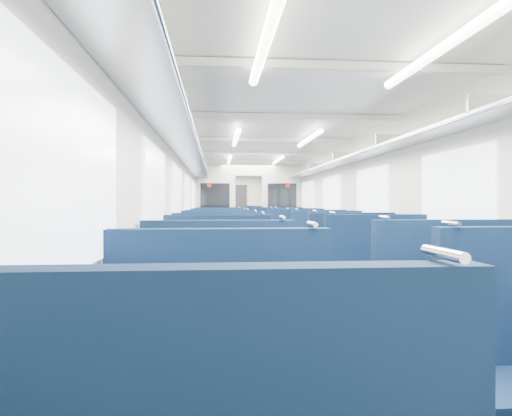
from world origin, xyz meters
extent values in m
cube|color=black|center=(0.00, 0.00, 0.00)|extent=(2.80, 18.00, 0.01)
cube|color=white|center=(0.00, 0.00, 2.35)|extent=(2.80, 18.00, 0.01)
cube|color=beige|center=(-1.40, 0.00, 1.18)|extent=(0.02, 18.00, 2.35)
cube|color=#11213A|center=(-1.39, 0.00, 0.35)|extent=(0.03, 17.90, 0.70)
cube|color=beige|center=(1.40, 0.00, 1.18)|extent=(0.02, 18.00, 2.35)
cube|color=#11213A|center=(1.39, 0.00, 0.35)|extent=(0.03, 17.90, 0.70)
cube|color=beige|center=(0.00, 9.00, 1.18)|extent=(2.80, 0.02, 2.35)
cube|color=#B2B5BA|center=(-1.22, 0.00, 1.97)|extent=(0.34, 17.40, 0.04)
cylinder|color=silver|center=(-1.04, 0.00, 1.95)|extent=(0.02, 17.40, 0.02)
cube|color=#B2B5BA|center=(-1.22, -6.00, 2.05)|extent=(0.34, 0.03, 0.14)
cube|color=#B2B5BA|center=(-1.22, -4.00, 2.05)|extent=(0.34, 0.03, 0.14)
cube|color=#B2B5BA|center=(-1.22, -2.00, 2.05)|extent=(0.34, 0.03, 0.14)
cube|color=#B2B5BA|center=(-1.22, 0.00, 2.05)|extent=(0.34, 0.03, 0.14)
cube|color=#B2B5BA|center=(-1.22, 2.00, 2.05)|extent=(0.34, 0.03, 0.14)
cube|color=#B2B5BA|center=(-1.22, 4.00, 2.05)|extent=(0.34, 0.03, 0.14)
cube|color=#B2B5BA|center=(-1.22, 6.00, 2.05)|extent=(0.34, 0.03, 0.14)
cube|color=#B2B5BA|center=(-1.22, 8.00, 2.05)|extent=(0.34, 0.03, 0.14)
cube|color=#B2B5BA|center=(1.22, 0.00, 1.97)|extent=(0.34, 17.40, 0.04)
cylinder|color=silver|center=(1.04, 0.00, 1.95)|extent=(0.02, 17.40, 0.02)
cube|color=#B2B5BA|center=(1.22, -6.00, 2.05)|extent=(0.34, 0.03, 0.14)
cube|color=#B2B5BA|center=(1.22, -4.00, 2.05)|extent=(0.34, 0.03, 0.14)
cube|color=#B2B5BA|center=(1.22, -2.00, 2.05)|extent=(0.34, 0.03, 0.14)
cube|color=#B2B5BA|center=(1.22, 0.00, 2.05)|extent=(0.34, 0.03, 0.14)
cube|color=#B2B5BA|center=(1.22, 2.00, 2.05)|extent=(0.34, 0.03, 0.14)
cube|color=#B2B5BA|center=(1.22, 4.00, 2.05)|extent=(0.34, 0.03, 0.14)
cube|color=#B2B5BA|center=(1.22, 6.00, 2.05)|extent=(0.34, 0.03, 0.14)
cube|color=#B2B5BA|center=(1.22, 8.00, 2.05)|extent=(0.34, 0.03, 0.14)
cube|color=white|center=(-1.38, -7.50, 1.42)|extent=(0.02, 1.30, 0.75)
cube|color=white|center=(-1.38, -5.20, 1.42)|extent=(0.02, 1.30, 0.75)
cube|color=white|center=(-1.38, -2.90, 1.42)|extent=(0.02, 1.30, 0.75)
cube|color=white|center=(-1.38, -0.60, 1.42)|extent=(0.02, 1.30, 0.75)
cube|color=white|center=(-1.38, 1.70, 1.42)|extent=(0.02, 1.30, 0.75)
cube|color=white|center=(-1.38, 4.50, 1.42)|extent=(0.02, 1.30, 0.75)
cube|color=white|center=(-1.38, 6.80, 1.42)|extent=(0.02, 1.30, 0.75)
cube|color=white|center=(1.38, -5.20, 1.42)|extent=(0.02, 1.30, 0.75)
cube|color=white|center=(1.38, -2.90, 1.42)|extent=(0.02, 1.30, 0.75)
cube|color=white|center=(1.38, -0.60, 1.42)|extent=(0.02, 1.30, 0.75)
cube|color=white|center=(1.38, 1.70, 1.42)|extent=(0.02, 1.30, 0.75)
cube|color=white|center=(1.38, 4.50, 1.42)|extent=(0.02, 1.30, 0.75)
cube|color=white|center=(1.38, 6.80, 1.42)|extent=(0.02, 1.30, 0.75)
cube|color=silver|center=(0.00, -6.00, 2.31)|extent=(2.70, 0.06, 0.06)
cube|color=silver|center=(0.00, -4.00, 2.31)|extent=(2.70, 0.06, 0.06)
cube|color=silver|center=(0.00, -2.00, 2.31)|extent=(2.70, 0.06, 0.06)
cube|color=silver|center=(0.00, 0.00, 2.31)|extent=(2.70, 0.06, 0.06)
cube|color=silver|center=(0.00, 2.00, 2.31)|extent=(2.70, 0.06, 0.06)
cube|color=silver|center=(0.00, 4.00, 2.31)|extent=(2.70, 0.06, 0.06)
cube|color=silver|center=(0.00, 6.00, 2.31)|extent=(2.70, 0.06, 0.06)
cube|color=silver|center=(0.00, 8.00, 2.31)|extent=(2.70, 0.06, 0.06)
cylinder|color=white|center=(-0.55, -6.50, 2.26)|extent=(0.07, 1.60, 0.07)
cylinder|color=white|center=(-0.55, -2.50, 2.26)|extent=(0.07, 1.60, 0.07)
cylinder|color=white|center=(-0.55, 1.00, 2.26)|extent=(0.07, 1.60, 0.07)
cylinder|color=white|center=(-0.55, 5.50, 2.26)|extent=(0.07, 1.60, 0.07)
cylinder|color=white|center=(0.55, -6.50, 2.26)|extent=(0.07, 1.60, 0.07)
cylinder|color=white|center=(0.55, -2.50, 2.26)|extent=(0.07, 1.60, 0.07)
cylinder|color=white|center=(0.55, 1.00, 2.26)|extent=(0.07, 1.60, 0.07)
cylinder|color=white|center=(0.55, 5.50, 2.26)|extent=(0.07, 1.60, 0.07)
cube|color=black|center=(0.00, 8.94, 1.00)|extent=(0.75, 0.06, 2.00)
cube|color=silver|center=(-0.88, 2.60, 1.18)|extent=(1.05, 0.08, 2.35)
cube|color=black|center=(-0.87, 2.55, 1.40)|extent=(0.76, 0.02, 0.80)
cylinder|color=red|center=(-1.02, 2.55, 1.75)|extent=(0.12, 0.01, 0.12)
cube|color=silver|center=(0.88, 2.60, 1.18)|extent=(1.05, 0.08, 2.35)
cube|color=black|center=(0.87, 2.55, 1.40)|extent=(0.76, 0.02, 0.80)
cylinder|color=red|center=(1.02, 2.55, 1.75)|extent=(0.12, 0.01, 0.12)
cube|color=silver|center=(0.00, 2.60, 2.17)|extent=(0.70, 0.08, 0.35)
cylinder|color=silver|center=(-0.37, -8.40, 1.20)|extent=(0.02, 0.17, 0.02)
cube|color=#0E2446|center=(-0.83, -7.32, 0.37)|extent=(1.09, 0.57, 0.19)
cube|color=#0E2446|center=(-0.83, -7.08, 0.60)|extent=(1.09, 0.10, 1.16)
cylinder|color=silver|center=(-0.37, -7.08, 1.20)|extent=(0.02, 0.17, 0.02)
cylinder|color=silver|center=(0.37, -7.04, 1.20)|extent=(0.02, 0.17, 0.02)
cube|color=#0E2446|center=(-0.83, -5.82, 0.37)|extent=(1.09, 0.57, 0.19)
cube|color=#0E1F3A|center=(-0.83, -5.82, 0.14)|extent=(1.00, 0.45, 0.28)
cube|color=#0E2446|center=(-0.83, -6.05, 0.60)|extent=(1.09, 0.10, 1.16)
cylinder|color=silver|center=(-0.37, -6.05, 1.20)|extent=(0.02, 0.17, 0.02)
cube|color=#0E2446|center=(0.83, -5.87, 0.37)|extent=(1.09, 0.57, 0.19)
cube|color=#0E1F3A|center=(0.83, -5.87, 0.14)|extent=(1.00, 0.45, 0.28)
cube|color=#0E2446|center=(0.83, -6.10, 0.60)|extent=(1.09, 0.10, 1.16)
cylinder|color=silver|center=(0.37, -6.10, 1.20)|extent=(0.02, 0.17, 0.02)
cube|color=#0E2446|center=(-0.83, -4.90, 0.37)|extent=(1.09, 0.57, 0.19)
cube|color=#0E1F3A|center=(-0.83, -4.90, 0.14)|extent=(1.00, 0.45, 0.28)
cube|color=#0E2446|center=(-0.83, -4.67, 0.60)|extent=(1.09, 0.10, 1.16)
cylinder|color=silver|center=(-0.37, -4.67, 1.20)|extent=(0.02, 0.17, 0.02)
cube|color=#0E2446|center=(0.83, -4.86, 0.37)|extent=(1.09, 0.57, 0.19)
cube|color=#0E1F3A|center=(0.83, -4.86, 0.14)|extent=(1.00, 0.45, 0.28)
cube|color=#0E2446|center=(0.83, -4.62, 0.60)|extent=(1.09, 0.10, 1.16)
cylinder|color=silver|center=(0.37, -4.62, 1.20)|extent=(0.02, 0.17, 0.02)
cube|color=#0E2446|center=(-0.83, -3.56, 0.37)|extent=(1.09, 0.57, 0.19)
cube|color=#0E1F3A|center=(-0.83, -3.56, 0.14)|extent=(1.00, 0.45, 0.28)
cube|color=#0E2446|center=(-0.83, -3.80, 0.60)|extent=(1.09, 0.10, 1.16)
cylinder|color=silver|center=(-0.37, -3.80, 1.20)|extent=(0.02, 0.17, 0.02)
cube|color=#0E2446|center=(0.83, -3.53, 0.37)|extent=(1.09, 0.57, 0.19)
cube|color=#0E1F3A|center=(0.83, -3.53, 0.14)|extent=(1.00, 0.45, 0.28)
cube|color=#0E2446|center=(0.83, -3.77, 0.60)|extent=(1.09, 0.10, 1.16)
cylinder|color=silver|center=(0.37, -3.77, 1.20)|extent=(0.02, 0.17, 0.02)
cube|color=#0E2446|center=(-0.83, -2.65, 0.37)|extent=(1.09, 0.57, 0.19)
cube|color=#0E1F3A|center=(-0.83, -2.65, 0.14)|extent=(1.00, 0.45, 0.28)
cube|color=#0E2446|center=(-0.83, -2.42, 0.60)|extent=(1.09, 0.10, 1.16)
cylinder|color=silver|center=(-0.37, -2.42, 1.20)|extent=(0.02, 0.17, 0.02)
cube|color=#0E2446|center=(0.83, -2.71, 0.37)|extent=(1.09, 0.57, 0.19)
cube|color=#0E1F3A|center=(0.83, -2.71, 0.14)|extent=(1.00, 0.45, 0.28)
cube|color=#0E2446|center=(0.83, -2.48, 0.60)|extent=(1.09, 0.10, 1.16)
cylinder|color=silver|center=(0.37, -2.48, 1.20)|extent=(0.02, 0.17, 0.02)
cube|color=#0E2446|center=(-0.83, -1.35, 0.37)|extent=(1.09, 0.57, 0.19)
cube|color=#0E1F3A|center=(-0.83, -1.35, 0.14)|extent=(1.00, 0.45, 0.28)
cube|color=#0E2446|center=(-0.83, -1.59, 0.60)|extent=(1.09, 0.10, 1.16)
cylinder|color=silver|center=(-0.37, -1.59, 1.20)|extent=(0.02, 0.17, 0.02)
cube|color=#0E2446|center=(0.83, -1.40, 0.37)|extent=(1.09, 0.57, 0.19)
cube|color=#0E1F3A|center=(0.83, -1.40, 0.14)|extent=(1.00, 0.45, 0.28)
cube|color=#0E2446|center=(0.83, -1.64, 0.60)|extent=(1.09, 0.10, 1.16)
cylinder|color=silver|center=(0.37, -1.64, 1.20)|extent=(0.02, 0.17, 0.02)
cube|color=#0E2446|center=(-0.83, -0.29, 0.37)|extent=(1.09, 0.57, 0.19)
cube|color=#0E1F3A|center=(-0.83, -0.29, 0.14)|extent=(1.00, 0.45, 0.28)
cube|color=#0E2446|center=(-0.83, -0.06, 0.60)|extent=(1.09, 0.10, 1.16)
cylinder|color=silver|center=(-0.37, -0.06, 1.20)|extent=(0.02, 0.17, 0.02)
cube|color=#0E2446|center=(0.83, -0.30, 0.37)|extent=(1.09, 0.57, 0.19)
cube|color=#0E1F3A|center=(0.83, -0.30, 0.14)|extent=(1.00, 0.45, 0.28)
cube|color=#0E2446|center=(0.83, -0.07, 0.60)|extent=(1.09, 0.10, 1.16)
cylinder|color=silver|center=(0.37, -0.07, 1.20)|extent=(0.02, 0.17, 0.02)
cube|color=#0E2446|center=(-0.83, 0.91, 0.37)|extent=(1.09, 0.57, 0.19)
cube|color=#0E1F3A|center=(-0.83, 0.91, 0.14)|extent=(1.00, 0.45, 0.28)
cube|color=#0E2446|center=(-0.83, 0.67, 0.60)|extent=(1.09, 0.10, 1.16)
cylinder|color=silver|center=(-0.37, 0.67, 1.20)|extent=(0.02, 0.17, 0.02)
cube|color=#0E2446|center=(0.83, 0.98, 0.37)|extent=(1.09, 0.57, 0.19)
cube|color=#0E1F3A|center=(0.83, 0.98, 0.14)|extent=(1.00, 0.45, 0.28)
cube|color=#0E2446|center=(0.83, 0.74, 0.60)|extent=(1.09, 0.10, 1.16)
cylinder|color=silver|center=(0.37, 0.74, 1.20)|extent=(0.02, 0.17, 0.02)
cube|color=#0E2446|center=(-0.83, 2.01, 0.37)|extent=(1.09, 0.57, 0.19)
cube|color=#0E1F3A|center=(-0.83, 2.01, 0.14)|extent=(1.00, 0.45, 0.28)
cube|color=#0E2446|center=(-0.83, 2.24, 0.60)|extent=(1.09, 0.10, 1.16)
cylinder|color=silver|center=(-0.37, 2.24, 1.20)|extent=(0.02, 0.17, 0.02)
cube|color=#0E2446|center=(0.83, 2.02, 0.37)|extent=(1.09, 0.57, 0.19)
cube|color=#0E1F3A|center=(0.83, 2.02, 0.14)|extent=(1.00, 0.45, 0.28)
cube|color=#0E2446|center=(0.83, 2.26, 0.60)|extent=(1.09, 0.10, 1.16)
cylinder|color=silver|center=(0.37, 2.26, 1.20)|extent=(0.02, 0.17, 0.02)
cube|color=#0E2446|center=(-0.83, 4.28, 0.37)|extent=(1.09, 0.57, 0.19)
cube|color=#0E1F3A|center=(-0.83, 4.28, 0.14)|extent=(1.00, 0.45, 0.28)
cube|color=#0E2446|center=(-0.83, 4.05, 0.60)|extent=(1.09, 0.10, 1.16)
cylinder|color=silver|center=(-0.37, 4.05, 1.20)|extent=(0.02, 0.17, 0.02)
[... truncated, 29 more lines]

